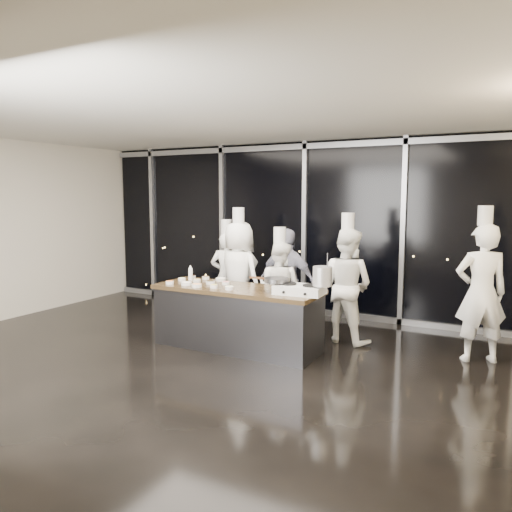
{
  "coord_description": "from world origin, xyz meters",
  "views": [
    {
      "loc": [
        3.57,
        -5.2,
        2.22
      ],
      "look_at": [
        0.15,
        1.2,
        1.33
      ],
      "focal_mm": 35.0,
      "sensor_mm": 36.0,
      "label": 1
    }
  ],
  "objects_px": {
    "demo_counter": "(237,318)",
    "guest": "(287,282)",
    "chef_left": "(239,275)",
    "chef_far_left": "(227,275)",
    "stove": "(300,289)",
    "chef_center": "(279,288)",
    "stock_pot": "(323,276)",
    "chef_right": "(346,285)",
    "chef_side": "(481,292)",
    "frying_pan": "(276,280)"
  },
  "relations": [
    {
      "from": "stock_pot",
      "to": "guest",
      "type": "distance_m",
      "value": 1.5
    },
    {
      "from": "stove",
      "to": "stock_pot",
      "type": "relative_size",
      "value": 2.63
    },
    {
      "from": "chef_center",
      "to": "guest",
      "type": "height_order",
      "value": "chef_center"
    },
    {
      "from": "demo_counter",
      "to": "guest",
      "type": "xyz_separation_m",
      "value": [
        0.32,
        1.04,
        0.39
      ]
    },
    {
      "from": "stove",
      "to": "chef_left",
      "type": "xyz_separation_m",
      "value": [
        -1.49,
        0.95,
        -0.06
      ]
    },
    {
      "from": "stock_pot",
      "to": "chef_side",
      "type": "bearing_deg",
      "value": 30.31
    },
    {
      "from": "chef_left",
      "to": "chef_right",
      "type": "xyz_separation_m",
      "value": [
        1.79,
        0.15,
        -0.03
      ]
    },
    {
      "from": "demo_counter",
      "to": "stock_pot",
      "type": "distance_m",
      "value": 1.5
    },
    {
      "from": "demo_counter",
      "to": "chef_center",
      "type": "distance_m",
      "value": 0.99
    },
    {
      "from": "stock_pot",
      "to": "frying_pan",
      "type": "bearing_deg",
      "value": -178.33
    },
    {
      "from": "stove",
      "to": "chef_left",
      "type": "distance_m",
      "value": 1.77
    },
    {
      "from": "demo_counter",
      "to": "stove",
      "type": "xyz_separation_m",
      "value": [
        0.99,
        -0.04,
        0.51
      ]
    },
    {
      "from": "chef_far_left",
      "to": "guest",
      "type": "height_order",
      "value": "chef_far_left"
    },
    {
      "from": "chef_right",
      "to": "chef_side",
      "type": "relative_size",
      "value": 0.94
    },
    {
      "from": "frying_pan",
      "to": "demo_counter",
      "type": "bearing_deg",
      "value": 171.71
    },
    {
      "from": "stove",
      "to": "chef_center",
      "type": "bearing_deg",
      "value": 124.88
    },
    {
      "from": "chef_left",
      "to": "guest",
      "type": "xyz_separation_m",
      "value": [
        0.82,
        0.13,
        -0.06
      ]
    },
    {
      "from": "chef_center",
      "to": "stock_pot",
      "type": "bearing_deg",
      "value": 140.77
    },
    {
      "from": "stock_pot",
      "to": "chef_center",
      "type": "distance_m",
      "value": 1.49
    },
    {
      "from": "guest",
      "to": "chef_right",
      "type": "relative_size",
      "value": 0.86
    },
    {
      "from": "stock_pot",
      "to": "guest",
      "type": "height_order",
      "value": "guest"
    },
    {
      "from": "chef_left",
      "to": "chef_far_left",
      "type": "bearing_deg",
      "value": -26.38
    },
    {
      "from": "chef_left",
      "to": "chef_side",
      "type": "relative_size",
      "value": 0.97
    },
    {
      "from": "stove",
      "to": "chef_center",
      "type": "distance_m",
      "value": 1.23
    },
    {
      "from": "demo_counter",
      "to": "chef_far_left",
      "type": "xyz_separation_m",
      "value": [
        -1.02,
        1.37,
        0.35
      ]
    },
    {
      "from": "stock_pot",
      "to": "demo_counter",
      "type": "bearing_deg",
      "value": 178.43
    },
    {
      "from": "chef_center",
      "to": "chef_side",
      "type": "xyz_separation_m",
      "value": [
        2.9,
        0.12,
        0.18
      ]
    },
    {
      "from": "stove",
      "to": "chef_right",
      "type": "height_order",
      "value": "chef_right"
    },
    {
      "from": "chef_center",
      "to": "guest",
      "type": "distance_m",
      "value": 0.18
    },
    {
      "from": "chef_right",
      "to": "stock_pot",
      "type": "bearing_deg",
      "value": 105.15
    },
    {
      "from": "chef_far_left",
      "to": "demo_counter",
      "type": "bearing_deg",
      "value": 105.87
    },
    {
      "from": "frying_pan",
      "to": "stock_pot",
      "type": "bearing_deg",
      "value": -1.73
    },
    {
      "from": "stove",
      "to": "stock_pot",
      "type": "xyz_separation_m",
      "value": [
        0.32,
        0.0,
        0.2
      ]
    },
    {
      "from": "demo_counter",
      "to": "chef_left",
      "type": "height_order",
      "value": "chef_left"
    },
    {
      "from": "demo_counter",
      "to": "chef_left",
      "type": "xyz_separation_m",
      "value": [
        -0.5,
        0.91,
        0.45
      ]
    },
    {
      "from": "demo_counter",
      "to": "chef_side",
      "type": "bearing_deg",
      "value": 18.2
    },
    {
      "from": "demo_counter",
      "to": "chef_center",
      "type": "xyz_separation_m",
      "value": [
        0.24,
        0.91,
        0.31
      ]
    },
    {
      "from": "demo_counter",
      "to": "guest",
      "type": "bearing_deg",
      "value": 72.85
    },
    {
      "from": "stock_pot",
      "to": "chef_far_left",
      "type": "height_order",
      "value": "chef_far_left"
    },
    {
      "from": "frying_pan",
      "to": "chef_far_left",
      "type": "xyz_separation_m",
      "value": [
        -1.67,
        1.43,
        -0.26
      ]
    },
    {
      "from": "demo_counter",
      "to": "stove",
      "type": "relative_size",
      "value": 3.69
    },
    {
      "from": "guest",
      "to": "frying_pan",
      "type": "bearing_deg",
      "value": 112.05
    },
    {
      "from": "chef_right",
      "to": "chef_side",
      "type": "height_order",
      "value": "chef_side"
    },
    {
      "from": "demo_counter",
      "to": "stock_pot",
      "type": "bearing_deg",
      "value": -1.57
    },
    {
      "from": "demo_counter",
      "to": "stove",
      "type": "height_order",
      "value": "stove"
    },
    {
      "from": "chef_center",
      "to": "chef_far_left",
      "type": "bearing_deg",
      "value": -17.95
    },
    {
      "from": "stove",
      "to": "guest",
      "type": "xyz_separation_m",
      "value": [
        -0.67,
        1.08,
        -0.12
      ]
    },
    {
      "from": "chef_center",
      "to": "guest",
      "type": "xyz_separation_m",
      "value": [
        0.08,
        0.13,
        0.09
      ]
    },
    {
      "from": "frying_pan",
      "to": "chef_center",
      "type": "bearing_deg",
      "value": 109.35
    },
    {
      "from": "chef_far_left",
      "to": "chef_right",
      "type": "distance_m",
      "value": 2.33
    }
  ]
}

